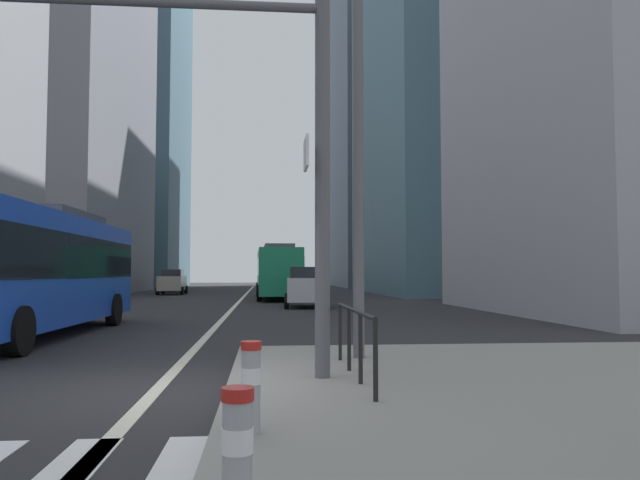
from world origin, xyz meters
The scene contains 17 objects.
ground_plane centered at (0.00, 20.00, 0.00)m, with size 160.00×160.00×0.00m, color #28282B.
median_island centered at (5.50, -1.00, 0.07)m, with size 9.00×10.00×0.15m, color gray.
lane_centre_line centered at (0.00, 30.00, 0.01)m, with size 0.20×80.00×0.01m, color beige.
office_tower_left_far centered at (-16.00, 68.85, 24.47)m, with size 13.80×19.84×48.95m, color slate.
office_tower_right_mid centered at (17.00, 40.95, 18.20)m, with size 13.34×23.74×36.40m, color slate.
office_tower_right_far centered at (17.00, 68.88, 21.24)m, with size 13.36×25.59×42.48m, color slate.
city_bus_blue_oncoming centered at (-4.48, 7.54, 1.84)m, with size 2.82×11.23×3.40m.
city_bus_red_receding centered at (2.29, 30.93, 1.84)m, with size 2.88×11.83×3.40m.
car_oncoming_mid centered at (-6.75, 46.69, 0.99)m, with size 2.05×4.42×1.94m.
car_receding_near centered at (3.45, 20.90, 0.99)m, with size 2.16×4.32×1.94m.
car_receding_far centered at (3.98, 56.03, 0.99)m, with size 2.05×4.05×1.94m.
car_oncoming_far centered at (-5.73, 39.89, 0.99)m, with size 2.16×4.60×1.94m.
traffic_signal_gantry centered at (0.51, 0.08, 4.08)m, with size 5.57×0.65×6.00m.
street_lamp_post centered at (3.17, 2.10, 5.28)m, with size 5.50×0.32×8.00m.
bollard_front centered at (1.35, -5.00, 0.61)m, with size 0.20×0.20×0.81m.
bollard_left centered at (1.38, -2.87, 0.62)m, with size 0.20×0.20×0.85m.
pedestrian_railing centered at (2.80, 0.11, 0.85)m, with size 0.06×3.45×0.98m.
Camera 1 is at (1.51, -8.69, 1.64)m, focal length 34.27 mm.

